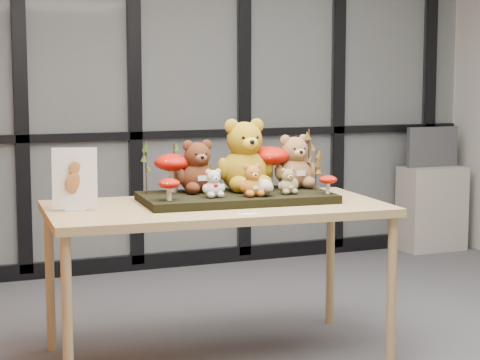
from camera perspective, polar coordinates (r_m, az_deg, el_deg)
name	(u,v)px	position (r m, az deg, el deg)	size (l,w,h in m)	color
floor	(341,359)	(4.79, 6.62, -11.62)	(5.00, 5.00, 0.00)	#505055
room_shell	(345,44)	(4.54, 6.93, 8.88)	(5.00, 5.00, 5.00)	#ACAAA2
glass_partition	(191,87)	(6.81, -3.26, 6.12)	(4.90, 0.06, 2.78)	#2D383F
display_table	(216,216)	(4.63, -1.57, -2.41)	(1.84, 1.02, 0.84)	#A38A58
diorama_tray	(236,198)	(4.71, -0.24, -1.16)	(1.02, 0.51, 0.04)	black
bear_pooh_yellow	(244,151)	(4.82, 0.28, 1.92)	(0.33, 0.30, 0.44)	#A17E15
bear_brown_medium	(197,164)	(4.74, -2.82, 1.08)	(0.24, 0.22, 0.32)	#4D2413
bear_tan_back	(294,159)	(4.94, 3.59, 1.42)	(0.25, 0.23, 0.33)	olive
bear_small_yellow	(252,178)	(4.60, 0.81, 0.11)	(0.15, 0.13, 0.19)	#BD6D22
bear_white_bow	(213,182)	(4.56, -1.77, -0.11)	(0.13, 0.11, 0.16)	silver
bear_beige_small	(288,180)	(4.69, 3.15, 0.03)	(0.12, 0.11, 0.16)	#907F51
plush_cream_hedgehog	(264,187)	(4.62, 1.58, -0.43)	(0.08, 0.07, 0.10)	beige
mushroom_back_left	(173,171)	(4.78, -4.42, 0.60)	(0.21, 0.21, 0.23)	#A50F05
mushroom_back_right	(269,165)	(4.91, 1.89, 0.98)	(0.24, 0.24, 0.26)	#A50F05
mushroom_front_left	(169,188)	(4.47, -4.68, -0.55)	(0.11, 0.11, 0.13)	#A50F05
mushroom_front_right	(328,184)	(4.71, 5.80, -0.24)	(0.10, 0.10, 0.11)	#A50F05
sprig_green_far_left	(146,167)	(4.70, -6.17, 0.82)	(0.05, 0.05, 0.29)	#19320B
sprig_green_mid_left	(174,167)	(4.79, -4.36, 0.87)	(0.05, 0.05, 0.27)	#19320B
sprig_dry_far_right	(309,158)	(4.95, 4.53, 1.43)	(0.05, 0.05, 0.33)	brown
sprig_dry_mid_right	(316,170)	(4.83, 5.00, 0.67)	(0.05, 0.05, 0.23)	brown
sprig_green_centre	(207,168)	(4.86, -2.16, 0.81)	(0.05, 0.05, 0.25)	#19320B
sign_holder	(75,181)	(4.47, -10.80, -0.08)	(0.23, 0.09, 0.32)	silver
label_card	(247,214)	(4.30, 0.49, -2.26)	(0.10, 0.03, 0.00)	white
cabinet	(432,208)	(7.69, 12.48, -1.83)	(0.54, 0.32, 0.72)	#A09A8F
monitor	(432,147)	(7.64, 12.51, 2.14)	(0.48, 0.05, 0.34)	#47494E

